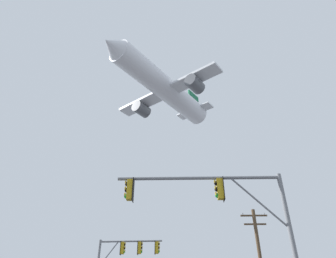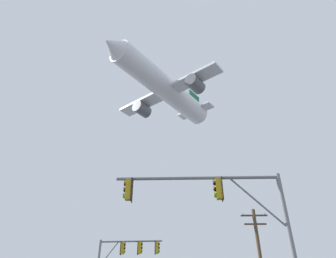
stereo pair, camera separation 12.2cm
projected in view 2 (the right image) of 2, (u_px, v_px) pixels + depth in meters
signal_pole_near at (225, 211)px, 12.26m from camera, size 7.35×0.47×6.72m
signal_pole_far at (123, 258)px, 23.22m from camera, size 5.24×0.64×6.22m
airplane at (165, 88)px, 52.16m from camera, size 19.73×24.59×7.64m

